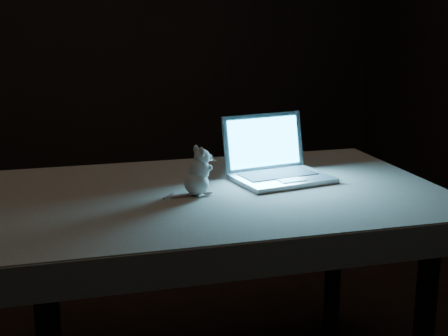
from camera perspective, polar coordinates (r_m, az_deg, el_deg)
name	(u,v)px	position (r m, az deg, el deg)	size (l,w,h in m)	color
back_wall	(77,13)	(4.50, -12.79, 13.17)	(4.50, 0.04, 2.60)	black
table	(222,294)	(2.29, -0.15, -10.99)	(1.36, 0.88, 0.73)	black
tablecloth	(210,208)	(2.15, -1.25, -3.51)	(1.46, 0.98, 0.10)	beige
laptop	(283,150)	(2.27, 5.17, 1.57)	(0.32, 0.28, 0.22)	#B4B3B8
plush_mouse	(196,171)	(2.10, -2.45, -0.28)	(0.12, 0.12, 0.16)	white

